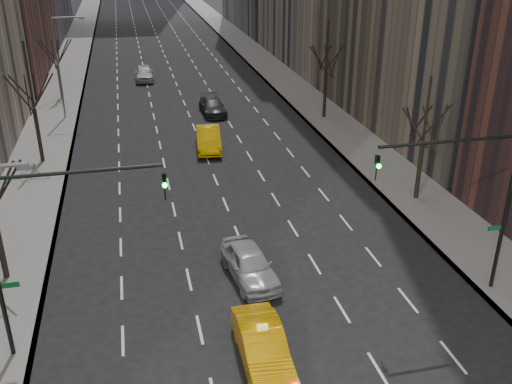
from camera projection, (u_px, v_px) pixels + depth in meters
sidewalk_left at (72, 63)px, 74.16m from camera, size 4.50×320.00×0.15m
sidewalk_right at (255, 55)px, 79.09m from camera, size 4.50×320.00×0.15m
tree_lw_c at (34, 110)px, 40.64m from camera, size 3.36×3.50×8.74m
tree_lw_d at (58, 65)px, 56.80m from camera, size 3.36×3.50×7.36m
tree_rw_b at (423, 145)px, 34.96m from camera, size 3.36×3.50×7.82m
tree_rw_c at (326, 74)px, 50.79m from camera, size 3.36×3.50×8.74m
traffic_mast_left at (37, 232)px, 21.10m from camera, size 6.69×0.39×8.00m
traffic_mast_right at (477, 188)px, 24.77m from camera, size 6.69×0.39×8.00m
streetlight_far at (61, 57)px, 49.97m from camera, size 2.83×0.22×9.00m
taxi_sedan at (262, 346)px, 22.40m from camera, size 1.70×4.84×1.59m
silver_sedan_ahead at (250, 264)px, 27.88m from camera, size 2.51×5.00×1.64m
far_taxi at (209, 139)px, 44.60m from camera, size 2.35×5.37×1.72m
far_suv_grey at (213, 106)px, 53.39m from camera, size 2.24×5.18×1.48m
far_car_white at (144, 73)px, 65.39m from camera, size 2.16×5.07×1.71m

